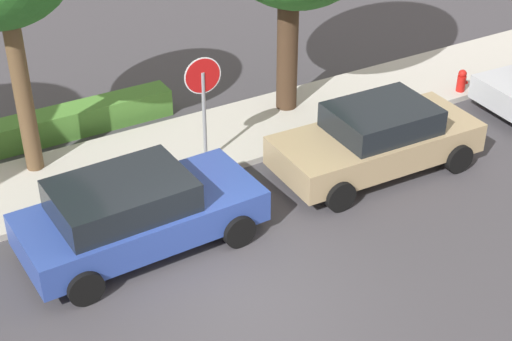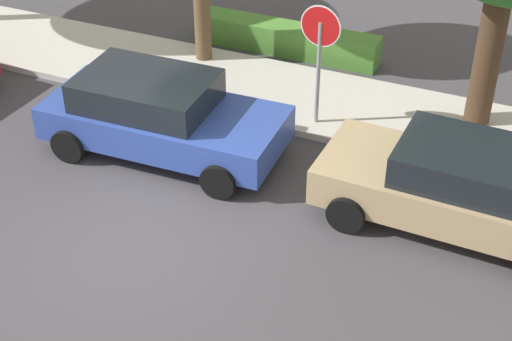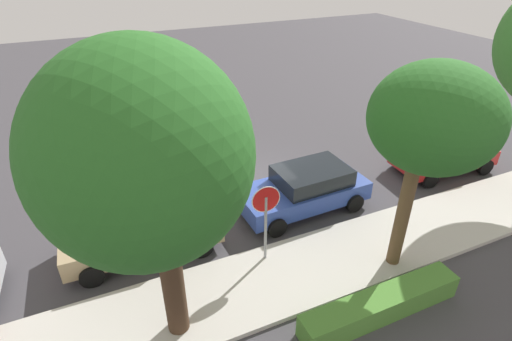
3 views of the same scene
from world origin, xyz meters
name	(u,v)px [view 2 (image 2 of 3)]	position (x,y,z in m)	size (l,w,h in m)	color
ground_plane	(139,234)	(0.00, 0.00, 0.00)	(60.00, 60.00, 0.00)	#423F44
sidewalk_curb	(262,91)	(0.00, 5.04, 0.07)	(32.00, 2.58, 0.14)	beige
stop_sign	(320,46)	(1.49, 4.22, 1.75)	(0.79, 0.09, 2.54)	gray
parked_car_blue	(160,114)	(-0.88, 2.33, 0.77)	(4.44, 2.23, 1.48)	#2D479E
parked_car_tan	(458,186)	(4.56, 2.30, 0.75)	(4.47, 2.16, 1.47)	tan
front_yard_hedge	(286,39)	(-0.27, 7.07, 0.32)	(4.32, 0.69, 0.65)	#4C8433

